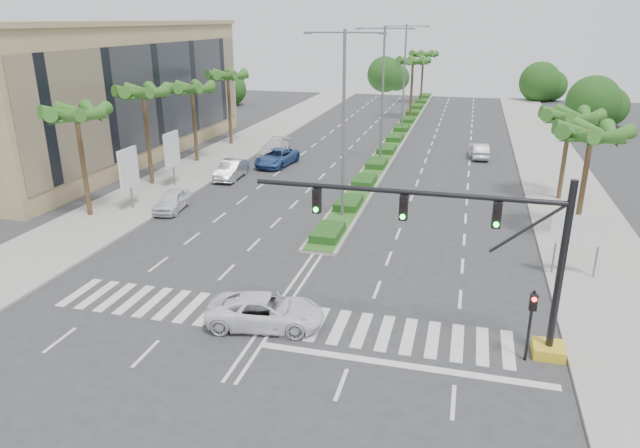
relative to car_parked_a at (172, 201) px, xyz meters
The scene contains 28 objects.
ground 17.30m from the car_parked_a, 46.96° to the right, with size 160.00×160.00×0.00m, color #333335.
footpath_right 27.99m from the car_parked_a, 15.26° to the left, with size 6.00×120.00×0.15m, color gray.
footpath_left 8.13m from the car_parked_a, 114.78° to the left, with size 6.00×120.00×0.15m, color gray.
median 34.45m from the car_parked_a, 69.97° to the left, with size 2.20×75.00×0.20m, color gray.
median_grass 34.45m from the car_parked_a, 69.97° to the left, with size 1.80×75.00×0.04m, color #235A1E.
building 20.21m from the car_parked_a, 136.74° to the left, with size 12.00×36.00×12.00m, color tan.
signal_gantry 24.72m from the car_parked_a, 30.95° to the right, with size 12.60×1.20×7.20m.
pedestrian_signal 26.09m from the car_parked_a, 30.72° to the right, with size 0.28×0.36×3.00m.
direction_sign 25.78m from the car_parked_a, 10.41° to the right, with size 2.70×0.11×3.40m.
billboard_near 3.58m from the car_parked_a, 166.74° to the right, with size 0.18×2.10×4.35m.
billboard_far 6.42m from the car_parked_a, 116.72° to the left, with size 0.18×2.10×4.35m.
palm_left_near 8.06m from the car_parked_a, 150.71° to the right, with size 4.57×4.68×7.55m.
palm_left_mid 9.57m from the car_parked_a, 131.23° to the left, with size 4.57×4.68×7.95m.
palm_left_far 15.31m from the car_parked_a, 109.38° to the left, with size 4.57×4.68×7.35m.
palm_left_end 22.73m from the car_parked_a, 102.41° to the left, with size 4.57×4.68×7.75m.
palm_right_near 26.91m from the car_parked_a, ahead, with size 4.57×4.68×7.05m.
palm_right_far 28.40m from the car_parked_a, 19.60° to the left, with size 4.57×4.68×6.75m.
palm_median_a 44.45m from the car_parked_a, 74.44° to the left, with size 4.57×4.68×8.05m.
palm_median_b 58.92m from the car_parked_a, 78.38° to the left, with size 4.57×4.68×8.05m.
streetlight_near 13.36m from the car_parked_a, ahead, with size 5.10×0.25×12.00m.
streetlight_mid 21.87m from the car_parked_a, 55.80° to the left, with size 5.10×0.25×12.00m.
streetlight_far 35.91m from the car_parked_a, 70.52° to the left, with size 5.10×0.25×12.00m.
car_parked_a is the anchor object (origin of this frame).
car_parked_b 8.84m from the car_parked_a, 85.61° to the left, with size 1.60×4.59×1.51m, color #B4B5B9.
car_parked_c 14.29m from the car_parked_a, 78.28° to the left, with size 2.48×5.38×1.50m, color #2C4A87.
car_parked_d 17.18m from the car_parked_a, 84.96° to the left, with size 2.16×5.32×1.54m, color silver.
car_crossing 17.70m from the car_parked_a, 48.71° to the right, with size 2.33×5.04×1.40m, color white.
car_right 30.01m from the car_parked_a, 46.54° to the left, with size 1.50×4.31×1.42m, color #B7B7BC.
Camera 1 is at (7.71, -21.18, 12.59)m, focal length 32.00 mm.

